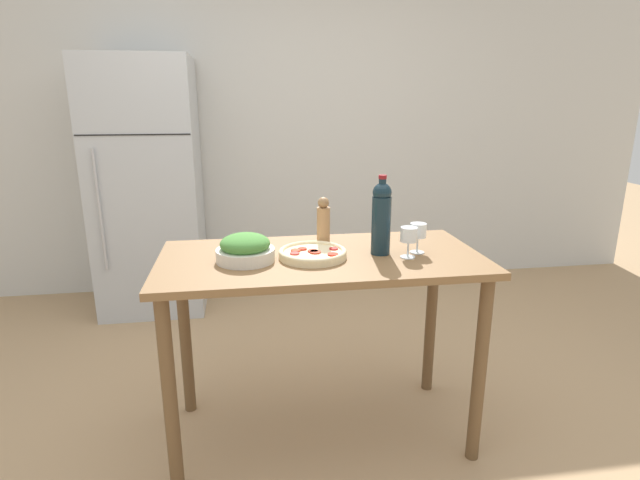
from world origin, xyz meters
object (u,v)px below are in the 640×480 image
(salad_bowl, at_px, (245,249))
(wine_bottle, at_px, (381,217))
(homemade_pizza, at_px, (313,253))
(refrigerator, at_px, (148,188))
(wine_glass_near, at_px, (409,236))
(pepper_mill, at_px, (323,223))
(wine_glass_far, at_px, (418,232))

(salad_bowl, bearing_deg, wine_bottle, 1.23)
(homemade_pizza, bearing_deg, refrigerator, 118.91)
(wine_glass_near, distance_m, pepper_mill, 0.40)
(wine_bottle, height_order, wine_glass_near, wine_bottle)
(wine_glass_far, xyz_separation_m, pepper_mill, (-0.39, 0.17, 0.02))
(wine_bottle, bearing_deg, pepper_mill, 144.68)
(wine_glass_near, bearing_deg, salad_bowl, 175.13)
(salad_bowl, distance_m, homemade_pizza, 0.28)
(wine_bottle, height_order, salad_bowl, wine_bottle)
(refrigerator, bearing_deg, salad_bowl, -68.66)
(wine_bottle, bearing_deg, homemade_pizza, -177.70)
(wine_bottle, bearing_deg, wine_glass_near, -34.84)
(refrigerator, height_order, homemade_pizza, refrigerator)
(refrigerator, xyz_separation_m, wine_bottle, (1.26, -1.73, 0.14))
(wine_glass_near, bearing_deg, pepper_mill, 144.83)
(wine_bottle, distance_m, wine_glass_near, 0.14)
(refrigerator, relative_size, wine_glass_far, 13.80)
(refrigerator, height_order, wine_glass_near, refrigerator)
(wine_bottle, xyz_separation_m, salad_bowl, (-0.58, -0.01, -0.11))
(refrigerator, height_order, pepper_mill, refrigerator)
(refrigerator, bearing_deg, pepper_mill, -56.61)
(wine_glass_near, height_order, salad_bowl, wine_glass_near)
(refrigerator, bearing_deg, wine_glass_near, -52.91)
(pepper_mill, xyz_separation_m, homemade_pizza, (-0.07, -0.17, -0.09))
(homemade_pizza, bearing_deg, pepper_mill, 66.66)
(refrigerator, bearing_deg, wine_bottle, -53.94)
(wine_glass_far, relative_size, salad_bowl, 0.54)
(wine_bottle, xyz_separation_m, wine_glass_far, (0.16, -0.01, -0.07))
(wine_glass_near, relative_size, wine_glass_far, 1.00)
(refrigerator, relative_size, pepper_mill, 8.02)
(pepper_mill, relative_size, salad_bowl, 0.93)
(salad_bowl, bearing_deg, wine_glass_near, -4.87)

